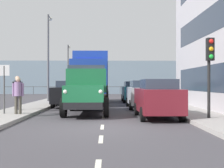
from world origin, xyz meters
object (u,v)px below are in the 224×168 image
lorry_cargo_blue (92,77)px  car_silver_kerbside_1 (143,94)px  car_black_oppositeside_0 (69,93)px  car_teal_kerbside_2 (134,91)px  car_navy_oppositeside_1 (78,91)px  lamp_post_far (68,65)px  pedestrian_near_railing (17,90)px  street_sign (4,80)px  pedestrian_by_lamp (18,92)px  truck_vintage_green (87,91)px  car_maroon_kerbside_near (157,98)px  lamp_post_promenade (49,50)px  traffic_light_near (210,60)px

lorry_cargo_blue → car_silver_kerbside_1: lorry_cargo_blue is taller
car_black_oppositeside_0 → car_teal_kerbside_2: bearing=-136.9°
car_silver_kerbside_1 → car_navy_oppositeside_1: same height
car_navy_oppositeside_1 → lamp_post_far: bearing=-75.6°
car_teal_kerbside_2 → pedestrian_near_railing: size_ratio=2.33×
street_sign → pedestrian_by_lamp: bearing=166.6°
car_black_oppositeside_0 → pedestrian_by_lamp: size_ratio=2.74×
truck_vintage_green → car_maroon_kerbside_near: (-3.23, 1.66, -0.29)m
car_silver_kerbside_1 → car_teal_kerbside_2: same height
car_maroon_kerbside_near → car_silver_kerbside_1: size_ratio=0.92×
lorry_cargo_blue → car_black_oppositeside_0: bearing=63.3°
truck_vintage_green → lamp_post_promenade: 9.91m
truck_vintage_green → lamp_post_far: lamp_post_far is taller
car_black_oppositeside_0 → car_navy_oppositeside_1: bearing=-90.0°
lorry_cargo_blue → pedestrian_by_lamp: lorry_cargo_blue is taller
pedestrian_by_lamp → lamp_post_promenade: size_ratio=0.24×
car_maroon_kerbside_near → car_teal_kerbside_2: size_ratio=0.92×
car_maroon_kerbside_near → pedestrian_near_railing: 7.46m
pedestrian_near_railing → lamp_post_far: (-0.32, -17.46, 2.46)m
traffic_light_near → car_maroon_kerbside_near: bearing=-33.9°
lamp_post_far → pedestrian_by_lamp: bearing=91.1°
car_teal_kerbside_2 → car_black_oppositeside_0: same height
car_navy_oppositeside_1 → lamp_post_promenade: size_ratio=0.60×
truck_vintage_green → car_black_oppositeside_0: bearing=-72.8°
car_navy_oppositeside_1 → lamp_post_far: (1.87, -7.28, 2.77)m
truck_vintage_green → lamp_post_far: size_ratio=0.97×
car_maroon_kerbside_near → lamp_post_promenade: (6.91, -10.34, 3.34)m
pedestrian_by_lamp → car_navy_oppositeside_1: bearing=-97.0°
street_sign → car_black_oppositeside_0: bearing=-110.0°
lorry_cargo_blue → car_teal_kerbside_2: 4.02m
lorry_cargo_blue → car_maroon_kerbside_near: 10.11m
car_navy_oppositeside_1 → car_maroon_kerbside_near: bearing=110.5°
car_maroon_kerbside_near → car_black_oppositeside_0: (4.79, -6.71, 0.00)m
lorry_cargo_blue → car_navy_oppositeside_1: (1.37, -3.36, -1.18)m
lorry_cargo_blue → lamp_post_far: bearing=-73.1°
lorry_cargo_blue → lamp_post_promenade: lamp_post_promenade is taller
car_black_oppositeside_0 → pedestrian_near_railing: 4.65m
lorry_cargo_blue → car_silver_kerbside_1: (-3.42, 4.31, -1.18)m
pedestrian_near_railing → lamp_post_promenade: lamp_post_promenade is taller
lamp_post_far → street_sign: 19.52m
pedestrian_by_lamp → street_sign: 0.90m
car_maroon_kerbside_near → car_navy_oppositeside_1: bearing=-69.5°
car_silver_kerbside_1 → lamp_post_far: lamp_post_far is taller
car_teal_kerbside_2 → street_sign: 12.65m
car_teal_kerbside_2 → traffic_light_near: traffic_light_near is taller
car_navy_oppositeside_1 → street_sign: 12.35m
lorry_cargo_blue → pedestrian_near_railing: 7.74m
lamp_post_promenade → truck_vintage_green: bearing=113.0°
car_teal_kerbside_2 → pedestrian_by_lamp: 12.40m
lorry_cargo_blue → pedestrian_by_lamp: 9.43m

